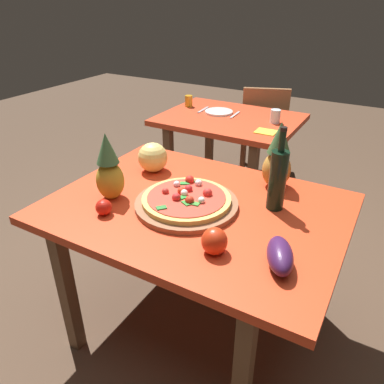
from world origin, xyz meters
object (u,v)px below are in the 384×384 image
object	(u,v)px
bell_pepper	(214,241)
tomato_near_board	(111,164)
drinking_glass_juice	(189,101)
melon	(153,157)
pineapple_right	(109,170)
napkin_folded	(266,132)
pineapple_left	(278,159)
tomato_beside_pepper	(104,207)
wine_bottle	(278,179)
knife_utensil	(235,115)
pizza_board	(186,204)
dining_chair	(263,126)
eggplant	(280,255)
fork_utensil	(203,110)
display_table	(196,219)
dinner_plate	(219,112)
drinking_glass_water	(275,116)
pizza	(187,198)
background_table	(229,130)

from	to	relation	value
bell_pepper	tomato_near_board	distance (m)	0.89
drinking_glass_juice	melon	bearing A→B (deg)	-68.38
pineapple_right	napkin_folded	world-z (taller)	pineapple_right
pineapple_left	tomato_beside_pepper	bearing A→B (deg)	-131.70
wine_bottle	knife_utensil	distance (m)	1.40
bell_pepper	tomato_beside_pepper	size ratio (longest dim) A/B	1.51
pizza_board	dining_chair	bearing A→B (deg)	99.52
eggplant	napkin_folded	xyz separation A→B (m)	(-0.52, 1.32, -0.04)
dining_chair	fork_utensil	xyz separation A→B (m)	(-0.33, -0.56, 0.25)
napkin_folded	melon	bearing A→B (deg)	-109.36
display_table	drinking_glass_juice	world-z (taller)	drinking_glass_juice
dinner_plate	drinking_glass_juice	bearing A→B (deg)	171.57
eggplant	pineapple_right	bearing A→B (deg)	173.97
melon	drinking_glass_water	size ratio (longest dim) A/B	1.61
pineapple_right	fork_utensil	size ratio (longest dim) A/B	1.77
eggplant	drinking_glass_water	distance (m)	1.64
pineapple_right	knife_utensil	bearing A→B (deg)	91.14
pineapple_right	eggplant	size ratio (longest dim) A/B	1.59
pizza	drinking_glass_water	size ratio (longest dim) A/B	4.11
drinking_glass_juice	knife_utensil	xyz separation A→B (m)	(0.44, -0.04, -0.04)
bell_pepper	napkin_folded	bearing A→B (deg)	101.97
tomato_beside_pepper	dining_chair	bearing A→B (deg)	91.33
dinner_plate	dining_chair	bearing A→B (deg)	71.61
background_table	melon	world-z (taller)	melon
display_table	knife_utensil	xyz separation A→B (m)	(-0.41, 1.34, 0.08)
eggplant	tomato_beside_pepper	xyz separation A→B (m)	(-0.77, -0.04, -0.01)
pizza	drinking_glass_juice	bearing A→B (deg)	119.87
dining_chair	pizza_board	world-z (taller)	dining_chair
drinking_glass_juice	pizza	bearing A→B (deg)	-60.13
pineapple_right	drinking_glass_water	bearing A→B (deg)	78.54
eggplant	drinking_glass_water	xyz separation A→B (m)	(-0.54, 1.55, 0.00)
knife_utensil	napkin_folded	size ratio (longest dim) A/B	1.29
background_table	dining_chair	distance (m)	0.64
wine_bottle	drinking_glass_juice	bearing A→B (deg)	133.23
drinking_glass_juice	knife_utensil	distance (m)	0.45
napkin_folded	pineapple_left	bearing A→B (deg)	-67.18
background_table	dinner_plate	xyz separation A→B (m)	(-0.12, 0.06, 0.11)
background_table	pizza_board	size ratio (longest dim) A/B	2.23
wine_bottle	bell_pepper	world-z (taller)	wine_bottle
dining_chair	wine_bottle	distance (m)	1.92
pineapple_left	fork_utensil	size ratio (longest dim) A/B	1.84
eggplant	fork_utensil	size ratio (longest dim) A/B	1.11
display_table	pineapple_right	world-z (taller)	pineapple_right
display_table	fork_utensil	bearing A→B (deg)	117.00
knife_utensil	eggplant	bearing A→B (deg)	-63.40
eggplant	background_table	bearing A→B (deg)	120.32
display_table	pizza	distance (m)	0.13
pizza	tomato_beside_pepper	size ratio (longest dim) A/B	5.62
bell_pepper	drinking_glass_water	distance (m)	1.62
pizza_board	pineapple_left	bearing A→B (deg)	54.20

